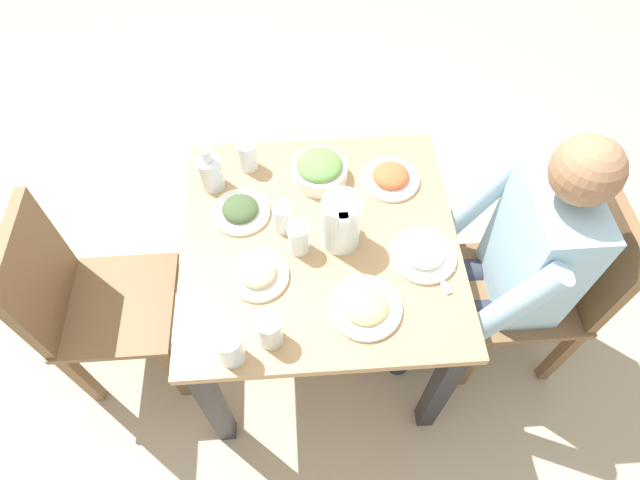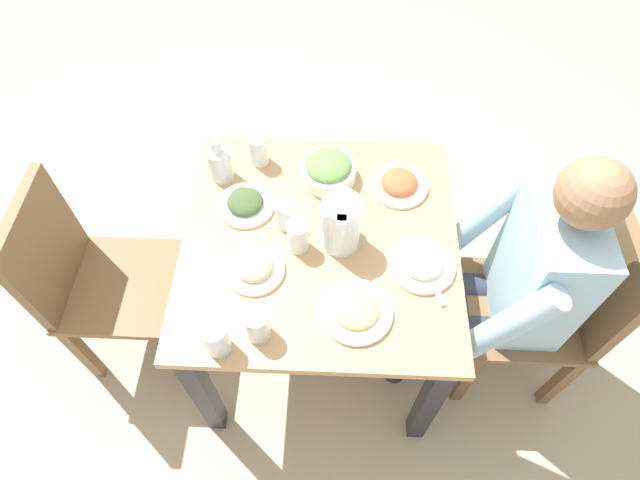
{
  "view_description": "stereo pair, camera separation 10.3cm",
  "coord_description": "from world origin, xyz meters",
  "px_view_note": "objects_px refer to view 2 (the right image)",
  "views": [
    {
      "loc": [
        -0.93,
        0.06,
        2.08
      ],
      "look_at": [
        -0.01,
        0.0,
        0.73
      ],
      "focal_mm": 29.58,
      "sensor_mm": 36.0,
      "label": 1
    },
    {
      "loc": [
        -0.93,
        -0.04,
        2.08
      ],
      "look_at": [
        -0.01,
        0.0,
        0.73
      ],
      "focal_mm": 29.58,
      "sensor_mm": 36.0,
      "label": 2
    }
  ],
  "objects_px": {
    "plate_beans": "(255,268)",
    "water_glass_center": "(258,150)",
    "plate_dolmas": "(245,203)",
    "water_glass_far_left": "(257,325)",
    "water_glass_far_right": "(285,214)",
    "chair_near": "(555,303)",
    "plate_yoghurt": "(422,263)",
    "water_pitcher": "(341,223)",
    "water_glass_near_left": "(216,338)",
    "salad_bowl": "(328,170)",
    "oil_carafe": "(221,165)",
    "chair_far": "(92,277)",
    "diner_near": "(507,279)",
    "water_glass_by_pitcher": "(298,236)",
    "plate_fries": "(356,310)",
    "plate_rice_curry": "(399,183)",
    "dining_table": "(320,260)"
  },
  "relations": [
    {
      "from": "plate_yoghurt",
      "to": "oil_carafe",
      "type": "height_order",
      "value": "oil_carafe"
    },
    {
      "from": "chair_near",
      "to": "water_glass_near_left",
      "type": "bearing_deg",
      "value": 106.04
    },
    {
      "from": "plate_fries",
      "to": "plate_dolmas",
      "type": "bearing_deg",
      "value": 44.24
    },
    {
      "from": "plate_dolmas",
      "to": "plate_yoghurt",
      "type": "relative_size",
      "value": 0.93
    },
    {
      "from": "chair_near",
      "to": "plate_rice_curry",
      "type": "distance_m",
      "value": 0.67
    },
    {
      "from": "water_pitcher",
      "to": "water_glass_by_pitcher",
      "type": "xyz_separation_m",
      "value": [
        -0.02,
        0.13,
        -0.04
      ]
    },
    {
      "from": "plate_dolmas",
      "to": "water_glass_far_right",
      "type": "bearing_deg",
      "value": -115.64
    },
    {
      "from": "dining_table",
      "to": "plate_dolmas",
      "type": "bearing_deg",
      "value": 64.75
    },
    {
      "from": "diner_near",
      "to": "salad_bowl",
      "type": "bearing_deg",
      "value": 61.23
    },
    {
      "from": "plate_dolmas",
      "to": "water_glass_far_right",
      "type": "height_order",
      "value": "water_glass_far_right"
    },
    {
      "from": "plate_yoghurt",
      "to": "salad_bowl",
      "type": "bearing_deg",
      "value": 40.71
    },
    {
      "from": "water_glass_center",
      "to": "water_glass_near_left",
      "type": "bearing_deg",
      "value": 176.86
    },
    {
      "from": "water_glass_far_right",
      "to": "chair_near",
      "type": "bearing_deg",
      "value": -97.4
    },
    {
      "from": "water_pitcher",
      "to": "oil_carafe",
      "type": "distance_m",
      "value": 0.48
    },
    {
      "from": "chair_far",
      "to": "plate_rice_curry",
      "type": "distance_m",
      "value": 1.12
    },
    {
      "from": "chair_near",
      "to": "water_glass_far_right",
      "type": "bearing_deg",
      "value": 82.6
    },
    {
      "from": "water_pitcher",
      "to": "plate_fries",
      "type": "bearing_deg",
      "value": -168.46
    },
    {
      "from": "salad_bowl",
      "to": "plate_rice_curry",
      "type": "relative_size",
      "value": 0.96
    },
    {
      "from": "plate_fries",
      "to": "water_glass_near_left",
      "type": "distance_m",
      "value": 0.39
    },
    {
      "from": "water_glass_by_pitcher",
      "to": "water_pitcher",
      "type": "bearing_deg",
      "value": -79.43
    },
    {
      "from": "plate_dolmas",
      "to": "oil_carafe",
      "type": "height_order",
      "value": "oil_carafe"
    },
    {
      "from": "plate_beans",
      "to": "water_glass_center",
      "type": "height_order",
      "value": "water_glass_center"
    },
    {
      "from": "dining_table",
      "to": "plate_yoghurt",
      "type": "height_order",
      "value": "plate_yoghurt"
    },
    {
      "from": "chair_near",
      "to": "plate_yoghurt",
      "type": "distance_m",
      "value": 0.56
    },
    {
      "from": "plate_beans",
      "to": "dining_table",
      "type": "bearing_deg",
      "value": -56.39
    },
    {
      "from": "salad_bowl",
      "to": "plate_fries",
      "type": "xyz_separation_m",
      "value": [
        -0.5,
        -0.1,
        -0.03
      ]
    },
    {
      "from": "water_pitcher",
      "to": "water_glass_near_left",
      "type": "distance_m",
      "value": 0.49
    },
    {
      "from": "diner_near",
      "to": "water_glass_near_left",
      "type": "height_order",
      "value": "diner_near"
    },
    {
      "from": "plate_yoghurt",
      "to": "water_glass_center",
      "type": "bearing_deg",
      "value": 52.64
    },
    {
      "from": "plate_dolmas",
      "to": "chair_far",
      "type": "bearing_deg",
      "value": 105.16
    },
    {
      "from": "plate_dolmas",
      "to": "water_glass_far_right",
      "type": "relative_size",
      "value": 1.79
    },
    {
      "from": "plate_dolmas",
      "to": "water_glass_far_left",
      "type": "height_order",
      "value": "water_glass_far_left"
    },
    {
      "from": "water_glass_far_left",
      "to": "water_glass_center",
      "type": "bearing_deg",
      "value": 5.81
    },
    {
      "from": "chair_far",
      "to": "water_glass_center",
      "type": "bearing_deg",
      "value": -58.73
    },
    {
      "from": "plate_beans",
      "to": "oil_carafe",
      "type": "relative_size",
      "value": 1.09
    },
    {
      "from": "salad_bowl",
      "to": "water_glass_center",
      "type": "height_order",
      "value": "water_glass_center"
    },
    {
      "from": "plate_beans",
      "to": "water_glass_center",
      "type": "distance_m",
      "value": 0.45
    },
    {
      "from": "salad_bowl",
      "to": "water_glass_by_pitcher",
      "type": "bearing_deg",
      "value": 163.94
    },
    {
      "from": "plate_yoghurt",
      "to": "water_glass_far_right",
      "type": "distance_m",
      "value": 0.44
    },
    {
      "from": "water_pitcher",
      "to": "plate_rice_curry",
      "type": "distance_m",
      "value": 0.31
    },
    {
      "from": "salad_bowl",
      "to": "water_glass_far_right",
      "type": "relative_size",
      "value": 1.78
    },
    {
      "from": "plate_beans",
      "to": "water_glass_center",
      "type": "relative_size",
      "value": 1.64
    },
    {
      "from": "water_pitcher",
      "to": "plate_yoghurt",
      "type": "distance_m",
      "value": 0.27
    },
    {
      "from": "plate_dolmas",
      "to": "water_glass_near_left",
      "type": "height_order",
      "value": "water_glass_near_left"
    },
    {
      "from": "water_glass_far_right",
      "to": "plate_yoghurt",
      "type": "bearing_deg",
      "value": -108.48
    },
    {
      "from": "water_glass_center",
      "to": "water_glass_far_left",
      "type": "bearing_deg",
      "value": -174.19
    },
    {
      "from": "salad_bowl",
      "to": "water_glass_center",
      "type": "distance_m",
      "value": 0.25
    },
    {
      "from": "diner_near",
      "to": "chair_far",
      "type": "bearing_deg",
      "value": 88.59
    },
    {
      "from": "plate_fries",
      "to": "water_glass_far_right",
      "type": "xyz_separation_m",
      "value": [
        0.3,
        0.22,
        0.04
      ]
    },
    {
      "from": "dining_table",
      "to": "diner_near",
      "type": "bearing_deg",
      "value": -96.43
    }
  ]
}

